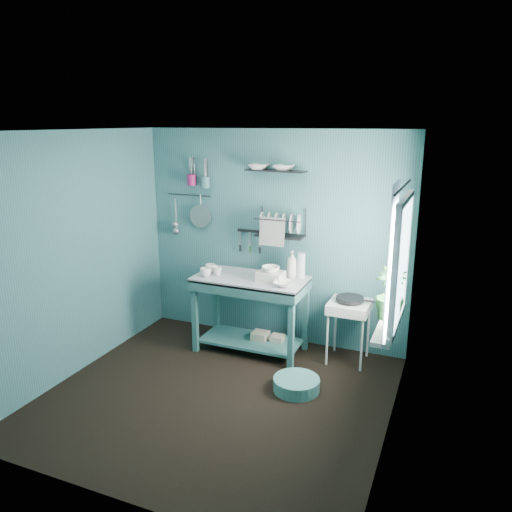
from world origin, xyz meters
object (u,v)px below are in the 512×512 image
at_px(work_counter, 251,314).
at_px(dish_rack, 280,223).
at_px(floor_basin, 296,384).
at_px(hotplate_stand, 348,331).
at_px(storage_tin_small, 277,344).
at_px(storage_tin_large, 260,341).
at_px(utensil_cup_magenta, 192,180).
at_px(utensil_cup_teal, 205,182).
at_px(wash_tub, 271,276).
at_px(water_bottle, 301,265).
at_px(mug_left, 206,272).
at_px(frying_pan, 350,299).
at_px(mug_mid, 218,271).
at_px(colander, 200,216).
at_px(mug_right, 211,268).
at_px(potted_plant, 390,293).
at_px(soap_bottle, 292,264).

xyz_separation_m(work_counter, dish_rack, (0.23, 0.32, 1.02)).
bearing_deg(floor_basin, work_counter, 139.60).
relative_size(hotplate_stand, storage_tin_small, 3.46).
bearing_deg(floor_basin, storage_tin_large, 133.55).
xyz_separation_m(utensil_cup_magenta, floor_basin, (1.70, -1.03, -1.83)).
bearing_deg(utensil_cup_teal, wash_tub, -21.69).
bearing_deg(work_counter, water_bottle, 32.09).
height_order(mug_left, frying_pan, mug_left).
relative_size(mug_mid, colander, 0.36).
bearing_deg(wash_tub, mug_right, 178.47).
bearing_deg(hotplate_stand, wash_tub, -168.65).
relative_size(wash_tub, water_bottle, 1.00).
xyz_separation_m(wash_tub, storage_tin_small, (0.05, 0.10, -0.84)).
bearing_deg(potted_plant, floor_basin, -167.75).
distance_m(mug_right, utensil_cup_teal, 1.04).
distance_m(frying_pan, colander, 2.07).
bearing_deg(dish_rack, wash_tub, -83.57).
xyz_separation_m(work_counter, frying_pan, (1.09, 0.17, 0.29)).
relative_size(dish_rack, storage_tin_large, 2.50).
height_order(mug_left, soap_bottle, soap_bottle).
bearing_deg(colander, storage_tin_small, -15.88).
distance_m(mug_mid, wash_tub, 0.63).
height_order(work_counter, potted_plant, potted_plant).
xyz_separation_m(soap_bottle, floor_basin, (0.35, -0.86, -0.97)).
bearing_deg(storage_tin_small, potted_plant, -23.72).
xyz_separation_m(work_counter, utensil_cup_magenta, (-0.92, 0.37, 1.45)).
height_order(wash_tub, storage_tin_large, wash_tub).
bearing_deg(mug_right, storage_tin_large, 4.76).
distance_m(work_counter, hotplate_stand, 1.11).
distance_m(work_counter, potted_plant, 1.77).
distance_m(mug_mid, soap_bottle, 0.85).
bearing_deg(mug_mid, mug_right, 153.43).
height_order(mug_right, floor_basin, mug_right).
bearing_deg(wash_tub, colander, 158.72).
bearing_deg(dish_rack, mug_right, -152.97).
height_order(frying_pan, dish_rack, dish_rack).
bearing_deg(utensil_cup_teal, mug_left, -64.10).
distance_m(wash_tub, frying_pan, 0.89).
relative_size(storage_tin_large, floor_basin, 0.48).
bearing_deg(hotplate_stand, colander, 171.68).
relative_size(soap_bottle, storage_tin_small, 1.49).
height_order(mug_mid, hotplate_stand, mug_mid).
bearing_deg(floor_basin, water_bottle, 106.05).
xyz_separation_m(utensil_cup_magenta, storage_tin_small, (1.22, -0.29, -1.79)).
bearing_deg(frying_pan, storage_tin_large, -173.00).
bearing_deg(water_bottle, dish_rack, 160.37).
relative_size(utensil_cup_magenta, potted_plant, 0.27).
xyz_separation_m(hotplate_stand, utensil_cup_magenta, (-2.02, 0.20, 1.55)).
distance_m(mug_left, dish_rack, 1.01).
height_order(frying_pan, utensil_cup_magenta, utensil_cup_magenta).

